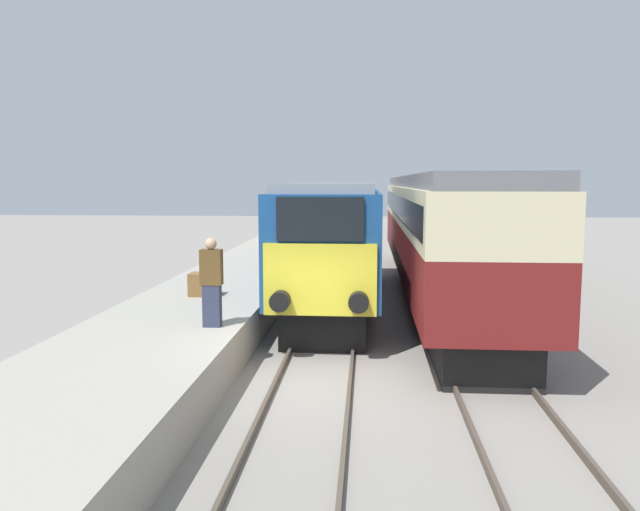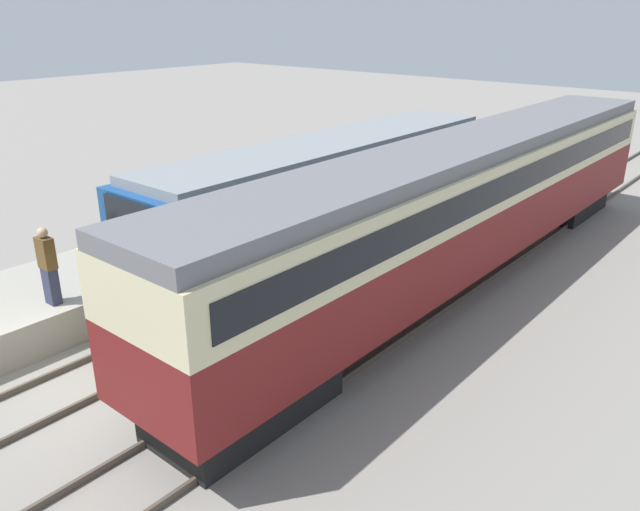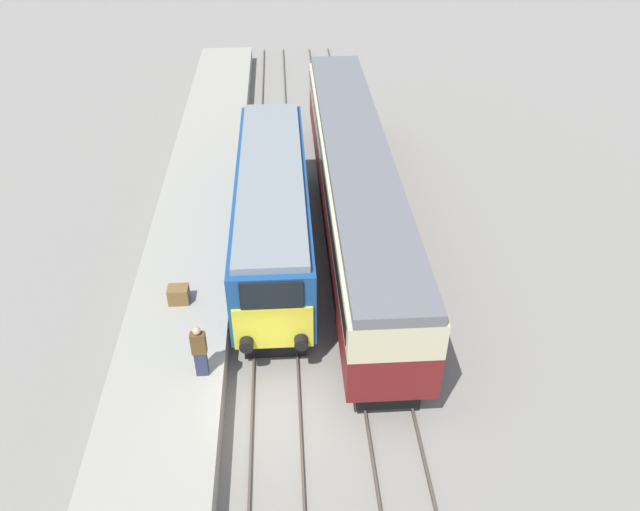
{
  "view_description": "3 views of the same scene",
  "coord_description": "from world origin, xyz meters",
  "views": [
    {
      "loc": [
        1.03,
        -11.45,
        3.92
      ],
      "look_at": [
        0.0,
        1.99,
        2.32
      ],
      "focal_mm": 35.0,
      "sensor_mm": 36.0,
      "label": 1
    },
    {
      "loc": [
        10.94,
        -4.96,
        7.28
      ],
      "look_at": [
        1.7,
        5.99,
        1.6
      ],
      "focal_mm": 35.0,
      "sensor_mm": 36.0,
      "label": 2
    },
    {
      "loc": [
        0.55,
        -12.45,
        14.82
      ],
      "look_at": [
        1.7,
        5.99,
        1.6
      ],
      "focal_mm": 35.0,
      "sensor_mm": 36.0,
      "label": 3
    }
  ],
  "objects": [
    {
      "name": "rails_near_track",
      "position": [
        0.0,
        5.0,
        0.07
      ],
      "size": [
        1.51,
        60.0,
        0.14
      ],
      "color": "#4C4238",
      "rests_on": "ground_plane"
    },
    {
      "name": "luggage_crate",
      "position": [
        -3.28,
        4.49,
        1.23
      ],
      "size": [
        0.7,
        0.56,
        0.6
      ],
      "color": "brown",
      "rests_on": "platform_left"
    },
    {
      "name": "ground_plane",
      "position": [
        0.0,
        0.0,
        0.0
      ],
      "size": [
        120.0,
        120.0,
        0.0
      ],
      "primitive_type": "plane",
      "color": "gray"
    },
    {
      "name": "person_on_platform",
      "position": [
        -2.16,
        1.02,
        1.86
      ],
      "size": [
        0.44,
        0.26,
        1.85
      ],
      "color": "#2D334C",
      "rests_on": "platform_left"
    },
    {
      "name": "rails_far_track",
      "position": [
        3.4,
        5.0,
        0.07
      ],
      "size": [
        1.5,
        60.0,
        0.14
      ],
      "color": "#4C4238",
      "rests_on": "ground_plane"
    },
    {
      "name": "locomotive",
      "position": [
        0.0,
        8.5,
        2.16
      ],
      "size": [
        2.7,
        13.53,
        3.89
      ],
      "color": "black",
      "rests_on": "ground_plane"
    },
    {
      "name": "platform_left",
      "position": [
        -3.3,
        8.0,
        0.47
      ],
      "size": [
        3.5,
        50.0,
        0.93
      ],
      "color": "#9E998C",
      "rests_on": "ground_plane"
    },
    {
      "name": "passenger_carriage",
      "position": [
        3.4,
        10.17,
        2.51
      ],
      "size": [
        2.75,
        21.22,
        4.11
      ],
      "color": "black",
      "rests_on": "ground_plane"
    }
  ]
}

